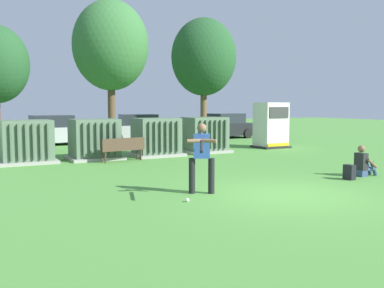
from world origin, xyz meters
The scene contains 16 objects.
ground_plane centered at (0.00, 0.00, 0.00)m, with size 96.00×96.00×0.00m, color #51933D.
transformer_west centered at (-4.63, 9.21, 0.79)m, with size 2.10×1.70×1.62m.
transformer_mid_west centered at (-2.07, 9.08, 0.79)m, with size 2.10×1.70×1.62m.
transformer_mid_east centered at (0.59, 9.00, 0.79)m, with size 2.10×1.70×1.62m.
transformer_east centered at (3.13, 9.21, 0.79)m, with size 2.10×1.70×1.62m.
generator_enclosure centered at (7.21, 9.49, 1.14)m, with size 1.60×1.40×2.30m.
park_bench centered at (-1.31, 7.92, 0.54)m, with size 1.84×0.64×0.92m.
batter centered at (-1.74, 1.09, 0.98)m, with size 1.06×1.50×1.74m.
sports_ball centered at (-2.48, 0.45, 0.04)m, with size 0.09×0.09×0.09m, color white.
seated_spectator centered at (3.97, 1.03, 0.38)m, with size 0.72×0.55×0.96m.
backpack centered at (3.10, 0.78, 0.21)m, with size 0.27×0.33×0.44m.
tree_center_left centered at (0.66, 15.07, 5.36)m, with size 4.09×4.09×7.82m.
tree_center_right centered at (5.85, 13.98, 4.91)m, with size 3.74×3.74×7.16m.
parked_car_leftmost centered at (-2.41, 16.39, 0.75)m, with size 4.29×2.10×1.62m.
parked_car_left_of_center centered at (2.63, 16.42, 0.75)m, with size 4.41×2.38×1.62m.
parked_car_right_of_center centered at (8.60, 15.96, 0.75)m, with size 4.34×2.22×1.62m.
Camera 1 is at (-7.09, -8.15, 2.19)m, focal length 41.08 mm.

